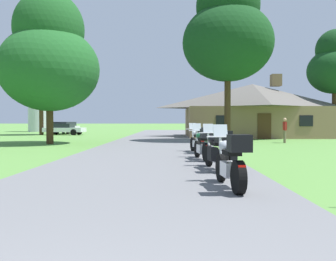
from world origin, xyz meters
TOP-DOWN VIEW (x-y plane):
  - ground_plane at (0.00, 20.00)m, footprint 500.00×500.00m
  - asphalt_driveway at (0.00, 18.00)m, footprint 6.40×80.00m
  - motorcycle_silver_nearest_to_camera at (2.03, 6.24)m, footprint 0.68×2.08m
  - motorcycle_black_second_in_row at (2.13, 9.00)m, footprint 0.92×2.08m
  - motorcycle_green_third_in_row at (1.96, 11.82)m, footprint 0.76×2.08m
  - motorcycle_white_farthest_in_row at (2.01, 14.72)m, footprint 0.81×2.07m
  - stone_lodge at (8.51, 32.68)m, footprint 12.86×9.14m
  - bystander_red_shirt_near_lodge at (8.47, 23.01)m, footprint 0.27×0.54m
  - tree_by_lodge_front at (4.86, 24.41)m, footprint 6.37×6.37m
  - tree_left_far at (-12.92, 37.27)m, footprint 5.11×5.11m
  - tree_left_near at (-6.83, 21.77)m, footprint 6.28×6.28m
  - tree_right_of_lodge at (16.18, 32.74)m, footprint 4.98×4.98m
  - metal_silo_distant at (-17.75, 49.86)m, footprint 3.04×3.04m
  - parked_white_suv_far_left at (-11.48, 41.11)m, footprint 2.27×4.75m
  - parked_white_sedan_far_left at (-10.51, 37.42)m, footprint 4.35×2.21m

SIDE VIEW (x-z plane):
  - ground_plane at x=0.00m, z-range 0.00..0.00m
  - asphalt_driveway at x=0.00m, z-range 0.00..0.06m
  - motorcycle_black_second_in_row at x=2.13m, z-range -0.04..1.26m
  - motorcycle_silver_nearest_to_camera at x=2.03m, z-range -0.03..1.27m
  - motorcycle_green_third_in_row at x=1.96m, z-range -0.03..1.27m
  - motorcycle_white_farthest_in_row at x=2.01m, z-range -0.03..1.27m
  - parked_white_sedan_far_left at x=-10.51m, z-range 0.04..1.24m
  - parked_white_suv_far_left at x=-11.48m, z-range 0.08..1.48m
  - bystander_red_shirt_near_lodge at x=8.47m, z-range 0.10..1.76m
  - stone_lodge at x=8.51m, z-range -0.37..5.45m
  - metal_silo_distant at x=-17.75m, z-range 0.01..8.43m
  - tree_left_near at x=-6.83m, z-range 0.69..10.31m
  - tree_left_far at x=-12.92m, z-range 1.52..11.29m
  - tree_right_of_lodge at x=16.18m, z-range 1.72..11.73m
  - tree_by_lodge_front at x=4.86m, z-range 1.76..13.66m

